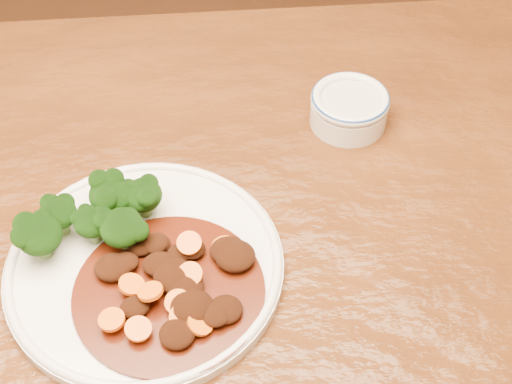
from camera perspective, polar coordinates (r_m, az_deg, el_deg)
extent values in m
cube|color=#532A0E|center=(0.85, -9.05, -4.54)|extent=(1.53, 0.95, 0.04)
cylinder|color=white|center=(0.80, -8.85, -5.95)|extent=(0.31, 0.31, 0.01)
torus|color=white|center=(0.80, -8.91, -5.66)|extent=(0.31, 0.31, 0.01)
cylinder|color=#638F49|center=(0.82, -16.55, -4.43)|extent=(0.01, 0.01, 0.02)
ellipsoid|color=black|center=(0.80, -16.93, -3.34)|extent=(0.05, 0.05, 0.04)
cylinder|color=#638F49|center=(0.81, -10.44, -3.93)|extent=(0.01, 0.01, 0.02)
ellipsoid|color=black|center=(0.79, -10.68, -2.82)|extent=(0.05, 0.05, 0.04)
cylinder|color=#638F49|center=(0.84, -11.30, -1.37)|extent=(0.01, 0.01, 0.02)
ellipsoid|color=black|center=(0.82, -11.56, -0.24)|extent=(0.05, 0.05, 0.04)
cylinder|color=#638F49|center=(0.84, -15.19, -2.65)|extent=(0.01, 0.01, 0.02)
ellipsoid|color=black|center=(0.82, -15.49, -1.67)|extent=(0.04, 0.04, 0.03)
cylinder|color=#638F49|center=(0.84, -8.84, -1.30)|extent=(0.01, 0.01, 0.02)
ellipsoid|color=black|center=(0.82, -9.03, -0.24)|extent=(0.04, 0.04, 0.04)
cylinder|color=#638F49|center=(0.82, -12.76, -3.30)|extent=(0.01, 0.01, 0.02)
ellipsoid|color=black|center=(0.81, -13.02, -2.31)|extent=(0.04, 0.04, 0.03)
cylinder|color=#471507|center=(0.77, -6.97, -7.92)|extent=(0.21, 0.21, 0.00)
ellipsoid|color=black|center=(0.79, -6.20, -4.93)|extent=(0.03, 0.03, 0.01)
ellipsoid|color=black|center=(0.76, -5.68, -7.61)|extent=(0.04, 0.04, 0.02)
ellipsoid|color=black|center=(0.80, -8.08, -4.06)|extent=(0.03, 0.03, 0.02)
ellipsoid|color=black|center=(0.73, -6.32, -11.22)|extent=(0.04, 0.04, 0.02)
ellipsoid|color=black|center=(0.79, -10.44, -5.54)|extent=(0.03, 0.03, 0.02)
ellipsoid|color=black|center=(0.75, -9.67, -9.07)|extent=(0.03, 0.03, 0.02)
ellipsoid|color=black|center=(0.74, -3.87, -9.38)|extent=(0.03, 0.02, 0.01)
ellipsoid|color=black|center=(0.74, -5.16, -9.10)|extent=(0.05, 0.04, 0.02)
ellipsoid|color=black|center=(0.80, -9.21, -4.38)|extent=(0.03, 0.02, 0.01)
ellipsoid|color=black|center=(0.78, -7.71, -5.74)|extent=(0.04, 0.03, 0.02)
ellipsoid|color=black|center=(0.80, -7.78, -4.14)|extent=(0.03, 0.02, 0.01)
ellipsoid|color=black|center=(0.78, -2.22, -4.68)|extent=(0.04, 0.04, 0.02)
ellipsoid|color=black|center=(0.78, -1.67, -5.14)|extent=(0.04, 0.04, 0.02)
ellipsoid|color=black|center=(0.79, -5.08, -4.57)|extent=(0.03, 0.03, 0.01)
ellipsoid|color=black|center=(0.74, -2.48, -9.39)|extent=(0.04, 0.04, 0.02)
ellipsoid|color=black|center=(0.77, -6.60, -6.65)|extent=(0.04, 0.04, 0.02)
ellipsoid|color=black|center=(0.74, -3.24, -9.73)|extent=(0.03, 0.03, 0.02)
ellipsoid|color=black|center=(0.78, -11.38, -5.93)|extent=(0.04, 0.04, 0.02)
cylinder|color=#DC580B|center=(0.76, -5.30, -6.57)|extent=(0.03, 0.03, 0.02)
cylinder|color=#DC580B|center=(0.78, -2.59, -4.36)|extent=(0.03, 0.03, 0.01)
cylinder|color=#DC580B|center=(0.74, -5.90, -9.90)|extent=(0.04, 0.04, 0.02)
cylinder|color=#DC580B|center=(0.75, -6.28, -8.74)|extent=(0.04, 0.04, 0.01)
cylinder|color=#DC580B|center=(0.75, -8.46, -7.87)|extent=(0.04, 0.04, 0.01)
cylinder|color=#DC580B|center=(0.73, -9.40, -10.76)|extent=(0.03, 0.03, 0.01)
cylinder|color=#DC580B|center=(0.74, -11.48, -9.98)|extent=(0.03, 0.03, 0.01)
cylinder|color=#DC580B|center=(0.78, -5.37, -4.09)|extent=(0.03, 0.03, 0.01)
cylinder|color=#DC580B|center=(0.76, -9.94, -7.30)|extent=(0.03, 0.03, 0.01)
cylinder|color=#DC580B|center=(0.73, -4.49, -10.42)|extent=(0.03, 0.04, 0.02)
cylinder|color=silver|center=(0.96, 7.41, 6.32)|extent=(0.10, 0.10, 0.03)
cylinder|color=beige|center=(0.95, 7.53, 7.23)|extent=(0.08, 0.08, 0.01)
torus|color=silver|center=(0.94, 7.55, 7.38)|extent=(0.10, 0.10, 0.01)
torus|color=navy|center=(0.94, 7.57, 7.54)|extent=(0.10, 0.10, 0.00)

